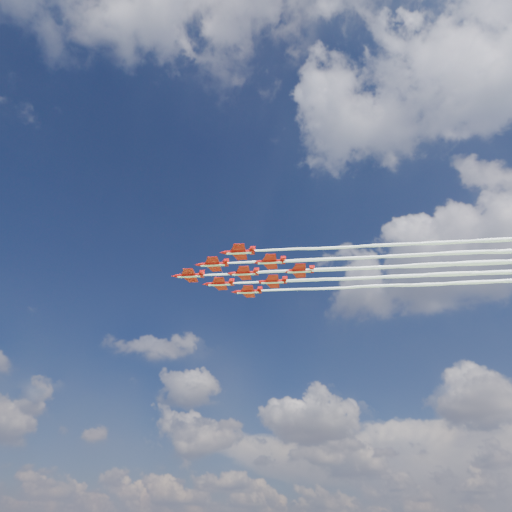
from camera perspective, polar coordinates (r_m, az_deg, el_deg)
The scene contains 9 objects.
jet_lead at distance 176.18m, azimuth 13.57°, elevation -1.28°, with size 118.81×74.39×2.93m.
jet_row2_port at distance 171.85m, azimuth 17.04°, elevation 0.06°, with size 118.81×74.39×2.93m.
jet_row2_starb at distance 184.18m, azimuth 16.29°, elevation -2.23°, with size 118.81×74.39×2.93m.
jet_row3_port at distance 168.27m, azimuth 20.66°, elevation 1.46°, with size 118.81×74.39×2.93m.
jet_row3_centre at distance 180.27m, azimuth 19.66°, elevation -0.97°, with size 118.81×74.39×2.93m.
jet_row3_starb at distance 192.60m, azimuth 18.78°, elevation -3.09°, with size 118.81×74.39×2.93m.
jet_row4_port at distance 177.11m, azimuth 23.16°, elevation 0.34°, with size 118.81×74.39×2.93m.
jet_row4_starb at distance 189.10m, azimuth 22.05°, elevation -1.90°, with size 118.81×74.39×2.93m.
jet_tail at distance 186.31m, azimuth 25.42°, elevation -0.67°, with size 118.81×74.39×2.93m.
Camera 1 is at (88.91, -115.41, 4.00)m, focal length 35.00 mm.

